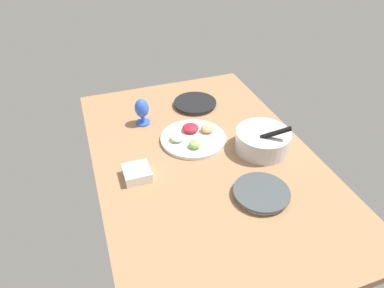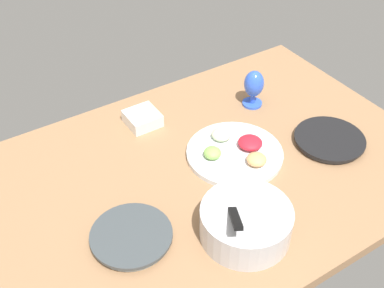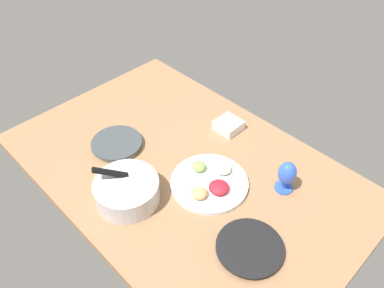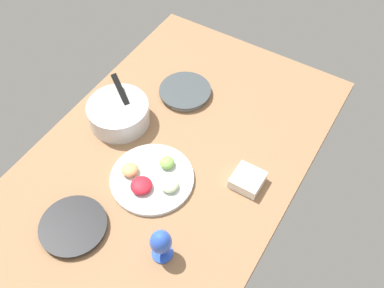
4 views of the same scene
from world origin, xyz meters
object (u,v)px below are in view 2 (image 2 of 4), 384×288
Objects in this scene: mixing_bowl at (246,222)px; square_bowl_white at (142,118)px; hurricane_glass_blue at (254,86)px; dinner_plate_left at (329,140)px; dinner_plate_right at (131,237)px; fruit_platter at (235,152)px.

square_bowl_white is (0.16, -62.87, -2.79)cm from mixing_bowl.
hurricane_glass_blue reaches higher than square_bowl_white.
dinner_plate_left is 1.05× the size of dinner_plate_right.
fruit_platter is at bearing 119.42° from square_bowl_white.
mixing_bowl is 1.78× the size of hurricane_glass_blue.
mixing_bowl is 0.79× the size of fruit_platter.
mixing_bowl is (50.80, 17.00, 4.19)cm from dinner_plate_left.
dinner_plate_right is 55.19cm from square_bowl_white.
square_bowl_white is at bearing -41.99° from dinner_plate_left.
square_bowl_white is (50.96, -45.87, 1.40)cm from dinner_plate_left.
fruit_platter is at bearing 41.50° from hurricane_glass_blue.
fruit_platter is at bearing -121.95° from mixing_bowl.
fruit_platter reaches higher than dinner_plate_right.
square_bowl_white is at bearing -16.21° from hurricane_glass_blue.
dinner_plate_right is 49.52cm from fruit_platter.
mixing_bowl is 35.24cm from fruit_platter.
square_bowl_white is at bearing -60.58° from fruit_platter.
hurricane_glass_blue is 1.28× the size of square_bowl_white.
fruit_platter is 32.29cm from hurricane_glass_blue.
dinner_plate_left is at bearing -161.50° from mixing_bowl.
mixing_bowl reaches higher than fruit_platter.
hurricane_glass_blue reaches higher than dinner_plate_left.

